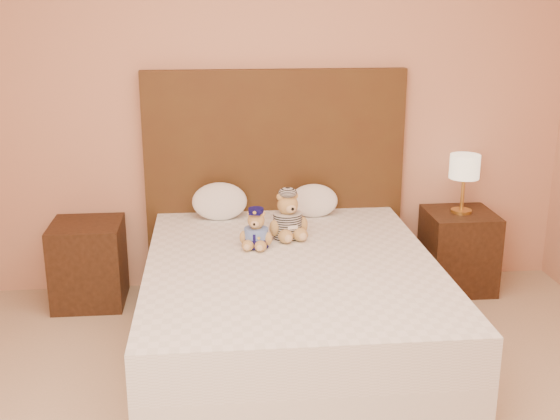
# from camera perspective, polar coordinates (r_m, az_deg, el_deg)

# --- Properties ---
(room_walls) EXTENTS (4.04, 4.52, 2.72)m
(room_walls) POSITION_cam_1_polar(r_m,az_deg,el_deg) (2.90, 2.79, 14.12)
(room_walls) COLOR tan
(room_walls) RESTS_ON ground
(bed) EXTENTS (1.60, 2.00, 0.55)m
(bed) POSITION_cam_1_polar(r_m,az_deg,el_deg) (3.99, 0.93, -7.85)
(bed) COLOR white
(bed) RESTS_ON ground
(headboard) EXTENTS (1.75, 0.08, 1.50)m
(headboard) POSITION_cam_1_polar(r_m,az_deg,el_deg) (4.79, -0.41, 2.40)
(headboard) COLOR #452E14
(headboard) RESTS_ON ground
(nightstand_left) EXTENTS (0.45, 0.45, 0.55)m
(nightstand_left) POSITION_cam_1_polar(r_m,az_deg,el_deg) (4.78, -15.28, -4.20)
(nightstand_left) COLOR #3A2112
(nightstand_left) RESTS_ON ground
(nightstand_right) EXTENTS (0.45, 0.45, 0.55)m
(nightstand_right) POSITION_cam_1_polar(r_m,az_deg,el_deg) (5.00, 14.28, -3.20)
(nightstand_right) COLOR #3A2112
(nightstand_right) RESTS_ON ground
(lamp) EXTENTS (0.20, 0.20, 0.40)m
(lamp) POSITION_cam_1_polar(r_m,az_deg,el_deg) (4.84, 14.77, 3.20)
(lamp) COLOR gold
(lamp) RESTS_ON nightstand_right
(teddy_police) EXTENTS (0.24, 0.24, 0.23)m
(teddy_police) POSITION_cam_1_polar(r_m,az_deg,el_deg) (4.06, -1.95, -1.48)
(teddy_police) COLOR #A67A40
(teddy_police) RESTS_ON bed
(teddy_prisoner) EXTENTS (0.32, 0.31, 0.29)m
(teddy_prisoner) POSITION_cam_1_polar(r_m,az_deg,el_deg) (4.21, 0.63, -0.40)
(teddy_prisoner) COLOR #A67A40
(teddy_prisoner) RESTS_ON bed
(pillow_left) EXTENTS (0.36, 0.23, 0.25)m
(pillow_left) POSITION_cam_1_polar(r_m,az_deg,el_deg) (4.61, -4.94, 0.85)
(pillow_left) COLOR white
(pillow_left) RESTS_ON bed
(pillow_right) EXTENTS (0.32, 0.21, 0.23)m
(pillow_right) POSITION_cam_1_polar(r_m,az_deg,el_deg) (4.66, 2.76, 0.89)
(pillow_right) COLOR white
(pillow_right) RESTS_ON bed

